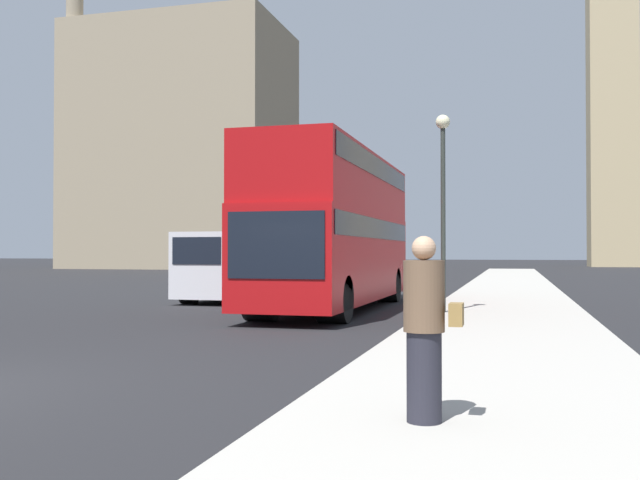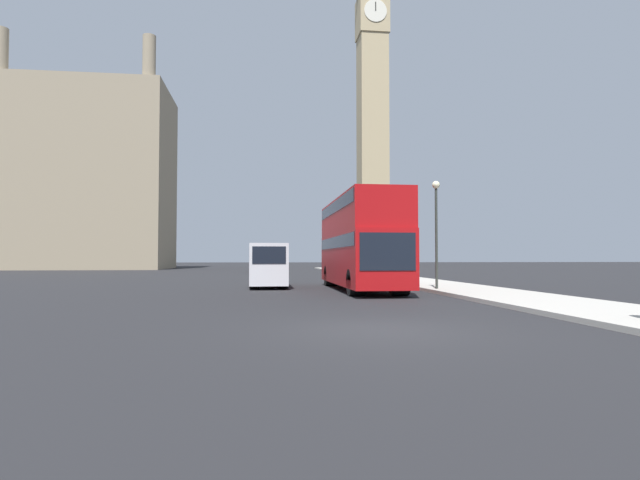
% 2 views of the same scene
% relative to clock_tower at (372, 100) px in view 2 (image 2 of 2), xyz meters
% --- Properties ---
extents(ground_plane, '(300.00, 300.00, 0.00)m').
position_rel_clock_tower_xyz_m(ground_plane, '(-18.04, -79.74, -31.01)').
color(ground_plane, black).
extents(clock_tower, '(5.54, 5.71, 60.50)m').
position_rel_clock_tower_xyz_m(clock_tower, '(0.00, 0.00, 0.00)').
color(clock_tower, tan).
rests_on(clock_tower, ground_plane).
extents(building_block_distant, '(21.19, 13.83, 30.41)m').
position_rel_clock_tower_xyz_m(building_block_distant, '(-44.18, -18.74, -18.48)').
color(building_block_distant, gray).
rests_on(building_block_distant, ground_plane).
extents(red_double_decker_bus, '(2.54, 10.68, 4.43)m').
position_rel_clock_tower_xyz_m(red_double_decker_bus, '(-15.84, -66.59, -28.53)').
color(red_double_decker_bus, '#A80F11').
rests_on(red_double_decker_bus, ground_plane).
extents(white_van, '(1.93, 6.07, 2.30)m').
position_rel_clock_tower_xyz_m(white_van, '(-20.27, -63.48, -29.77)').
color(white_van, silver).
rests_on(white_van, ground_plane).
extents(street_lamp, '(0.36, 0.36, 5.00)m').
position_rel_clock_tower_xyz_m(street_lamp, '(-12.59, -68.32, -27.51)').
color(street_lamp, '#2D332D').
rests_on(street_lamp, sidewalk_strip).
extents(parked_sedan, '(1.71, 4.65, 1.51)m').
position_rel_clock_tower_xyz_m(parked_sedan, '(-20.80, -37.14, -30.32)').
color(parked_sedan, black).
rests_on(parked_sedan, ground_plane).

